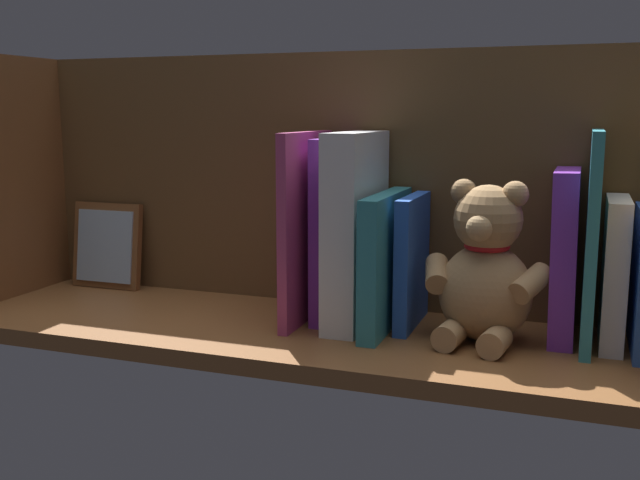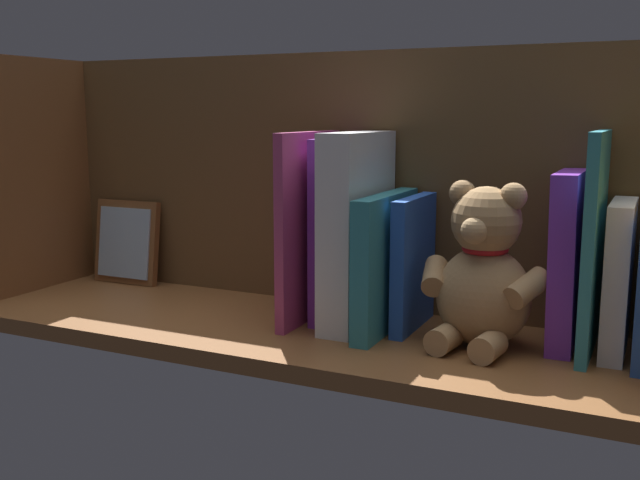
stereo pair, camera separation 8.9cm
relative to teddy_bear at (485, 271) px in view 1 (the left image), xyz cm
name	(u,v)px [view 1 (the left image)]	position (x,y,z in cm)	size (l,w,h in cm)	color
ground_plane	(320,335)	(20.97, 1.20, -9.86)	(104.94, 29.77, 2.20)	brown
shelf_back_panel	(350,181)	(20.97, -11.44, 9.36)	(104.94, 1.50, 36.23)	brown
shelf_side_divider	(5,178)	(71.44, 1.20, 9.36)	(2.40, 23.77, 36.23)	brown
book_3	(614,272)	(-14.73, -4.09, 0.17)	(2.65, 12.41, 17.85)	silver
book_4	(591,240)	(-11.91, -2.90, 4.15)	(1.31, 14.78, 25.82)	teal
book_5	(565,255)	(-8.95, -4.33, 1.77)	(2.92, 11.93, 21.06)	purple
teddy_bear	(485,271)	(0.00, 0.00, 0.00)	(15.99, 13.84, 19.90)	tan
book_6	(412,261)	(9.90, -3.73, -0.14)	(1.81, 13.13, 17.24)	blue
book_7	(386,261)	(12.87, -1.31, 0.09)	(2.44, 17.96, 17.69)	teal
dictionary_thick_white	(356,229)	(17.18, -2.12, 3.93)	(4.51, 16.15, 25.38)	white
book_8	(330,229)	(21.40, -3.84, 3.49)	(2.26, 12.91, 24.50)	purple
book_9	(306,227)	(24.03, -1.75, 3.92)	(1.30, 17.09, 25.36)	#B23F72
picture_frame_leaning	(107,246)	(60.85, -8.40, -2.00)	(12.06, 3.27, 13.69)	brown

